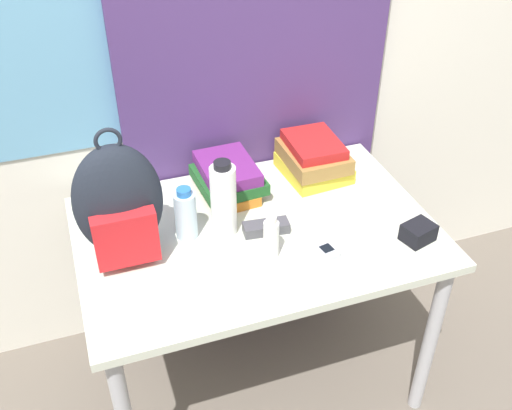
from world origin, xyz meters
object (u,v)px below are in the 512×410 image
object	(u,v)px
sunscreen_bottle	(272,238)
sports_bottle	(224,200)
book_stack_center	(314,158)
backpack	(119,205)
cell_phone	(327,250)
water_bottle	(186,215)
camera_pouch	(418,232)
book_stack_left	(227,178)
sunglasses_case	(266,228)

from	to	relation	value
sunscreen_bottle	sports_bottle	bearing A→B (deg)	121.94
book_stack_center	backpack	bearing A→B (deg)	-163.16
backpack	sunscreen_bottle	distance (m)	0.47
cell_phone	water_bottle	bearing A→B (deg)	150.42
camera_pouch	book_stack_left	bearing A→B (deg)	137.59
backpack	sunscreen_bottle	world-z (taller)	backpack
water_bottle	sunglasses_case	size ratio (longest dim) A/B	1.20
sunscreen_bottle	cell_phone	bearing A→B (deg)	-13.74
book_stack_left	sunglasses_case	xyz separation A→B (m)	(0.05, -0.26, -0.04)
sunscreen_bottle	cell_phone	world-z (taller)	sunscreen_bottle
sports_bottle	sunglasses_case	world-z (taller)	sports_bottle
backpack	sunglasses_case	xyz separation A→B (m)	(0.45, -0.05, -0.17)
sports_bottle	camera_pouch	distance (m)	0.63
sports_bottle	sunscreen_bottle	size ratio (longest dim) A/B	1.75
sports_bottle	backpack	bearing A→B (deg)	-179.45
book_stack_left	cell_phone	distance (m)	0.46
cell_phone	camera_pouch	world-z (taller)	camera_pouch
backpack	book_stack_left	size ratio (longest dim) A/B	1.65
backpack	sunscreen_bottle	bearing A→B (deg)	-20.91
water_bottle	camera_pouch	world-z (taller)	water_bottle
backpack	book_stack_left	xyz separation A→B (m)	(0.40, 0.21, -0.13)
sports_bottle	camera_pouch	xyz separation A→B (m)	(0.58, -0.25, -0.10)
book_stack_left	sports_bottle	distance (m)	0.23
book_stack_left	sunglasses_case	world-z (taller)	book_stack_left
book_stack_center	cell_phone	world-z (taller)	book_stack_center
cell_phone	book_stack_left	bearing A→B (deg)	115.30
sunscreen_bottle	camera_pouch	size ratio (longest dim) A/B	1.31
backpack	water_bottle	bearing A→B (deg)	5.62
water_bottle	camera_pouch	distance (m)	0.75
sunscreen_bottle	cell_phone	distance (m)	0.18
backpack	camera_pouch	size ratio (longest dim) A/B	3.79
cell_phone	camera_pouch	size ratio (longest dim) A/B	0.78
book_stack_center	sunscreen_bottle	bearing A→B (deg)	-128.57
sports_bottle	camera_pouch	bearing A→B (deg)	-23.20
book_stack_center	sunscreen_bottle	size ratio (longest dim) A/B	1.74
sunglasses_case	book_stack_center	bearing A→B (deg)	43.37
sports_bottle	sunglasses_case	bearing A→B (deg)	-20.86
book_stack_left	book_stack_center	bearing A→B (deg)	1.42
water_bottle	sunglasses_case	xyz separation A→B (m)	(0.25, -0.07, -0.07)
water_bottle	cell_phone	distance (m)	0.46
book_stack_left	water_bottle	size ratio (longest dim) A/B	1.44
book_stack_center	camera_pouch	bearing A→B (deg)	-70.44
sunscreen_bottle	camera_pouch	world-z (taller)	sunscreen_bottle
backpack	camera_pouch	xyz separation A→B (m)	(0.90, -0.24, -0.16)
backpack	sunglasses_case	world-z (taller)	backpack
book_stack_left	sports_bottle	size ratio (longest dim) A/B	1.00
backpack	book_stack_left	bearing A→B (deg)	28.21
backpack	cell_phone	bearing A→B (deg)	-18.93
book_stack_left	sunglasses_case	bearing A→B (deg)	-78.60
backpack	book_stack_center	size ratio (longest dim) A/B	1.66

